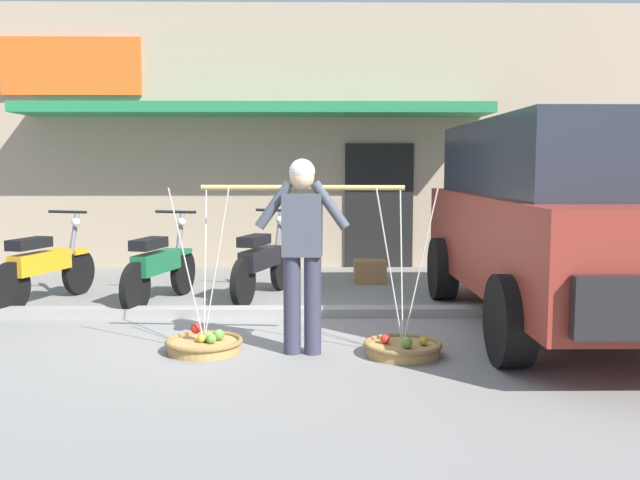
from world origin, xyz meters
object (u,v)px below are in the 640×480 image
at_px(motorcycle_second_in_row, 159,266).
at_px(motorcycle_third_in_row, 262,262).
at_px(fruit_basket_left_side, 403,347).
at_px(parked_truck, 563,216).
at_px(fruit_basket_right_side, 204,343).
at_px(motorcycle_nearest_shop, 44,266).
at_px(fruit_vendor, 302,242).
at_px(wooden_crate, 370,271).

relative_size(motorcycle_second_in_row, motorcycle_third_in_row, 1.02).
relative_size(fruit_basket_left_side, parked_truck, 0.30).
bearing_deg(fruit_basket_right_side, motorcycle_nearest_shop, 135.49).
xyz_separation_m(fruit_basket_left_side, motorcycle_second_in_row, (-2.59, 2.29, 0.38)).
height_order(fruit_basket_left_side, fruit_basket_right_side, same).
distance_m(motorcycle_nearest_shop, motorcycle_second_in_row, 1.36).
bearing_deg(fruit_basket_right_side, fruit_vendor, -4.50).
height_order(fruit_basket_right_side, parked_truck, parked_truck).
xyz_separation_m(fruit_basket_left_side, wooden_crate, (0.04, 3.79, 0.09)).
bearing_deg(parked_truck, motorcycle_second_in_row, 165.38).
height_order(motorcycle_second_in_row, wooden_crate, motorcycle_second_in_row).
xyz_separation_m(motorcycle_nearest_shop, motorcycle_third_in_row, (2.56, 0.30, 0.00)).
bearing_deg(fruit_basket_right_side, motorcycle_third_in_row, 82.21).
relative_size(fruit_basket_right_side, parked_truck, 0.30).
bearing_deg(motorcycle_nearest_shop, motorcycle_second_in_row, -1.12).
distance_m(fruit_basket_right_side, motorcycle_nearest_shop, 3.14).
bearing_deg(wooden_crate, fruit_basket_right_side, -115.89).
height_order(parked_truck, wooden_crate, parked_truck).
bearing_deg(parked_truck, motorcycle_third_in_row, 155.18).
bearing_deg(fruit_vendor, motorcycle_second_in_row, 127.78).
relative_size(motorcycle_nearest_shop, motorcycle_second_in_row, 0.99).
bearing_deg(wooden_crate, fruit_vendor, -103.68).
height_order(fruit_vendor, motorcycle_third_in_row, fruit_vendor).
xyz_separation_m(fruit_basket_right_side, motorcycle_second_in_row, (-0.86, 2.16, 0.38)).
bearing_deg(fruit_vendor, fruit_basket_right_side, 175.50).
xyz_separation_m(parked_truck, wooden_crate, (-1.74, 2.64, -0.97)).
height_order(fruit_vendor, fruit_basket_right_side, fruit_vendor).
relative_size(fruit_basket_left_side, motorcycle_nearest_shop, 0.82).
xyz_separation_m(motorcycle_nearest_shop, motorcycle_second_in_row, (1.36, -0.03, 0.00)).
height_order(motorcycle_second_in_row, parked_truck, parked_truck).
xyz_separation_m(fruit_basket_right_side, wooden_crate, (1.77, 3.66, 0.08)).
bearing_deg(wooden_crate, motorcycle_nearest_shop, -159.74).
bearing_deg(motorcycle_nearest_shop, motorcycle_third_in_row, 6.74).
relative_size(fruit_vendor, wooden_crate, 3.96).
relative_size(fruit_basket_left_side, motorcycle_third_in_row, 0.83).
distance_m(fruit_vendor, fruit_basket_right_side, 1.25).
bearing_deg(fruit_basket_left_side, fruit_basket_right_side, 175.49).
xyz_separation_m(fruit_vendor, motorcycle_nearest_shop, (-3.09, 2.25, -0.53)).
height_order(motorcycle_second_in_row, motorcycle_third_in_row, same).
bearing_deg(fruit_vendor, parked_truck, 22.25).
bearing_deg(motorcycle_third_in_row, fruit_basket_left_side, -61.92).
relative_size(motorcycle_second_in_row, parked_truck, 0.37).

